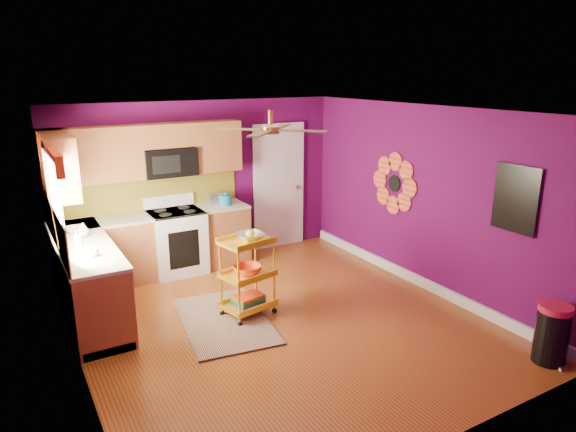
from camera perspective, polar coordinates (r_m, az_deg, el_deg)
ground at (r=6.34m, az=-0.86°, el=-11.58°), size 5.00×5.00×0.00m
room_envelope at (r=5.79m, az=-0.70°, el=2.99°), size 4.54×5.04×2.52m
lower_cabinets at (r=7.31m, az=-17.30°, el=-4.79°), size 2.81×2.31×0.94m
electric_range at (r=7.81m, az=-12.26°, el=-2.72°), size 0.76×0.66×1.13m
upper_cabinetry at (r=7.33m, az=-18.02°, el=6.27°), size 2.80×2.30×1.26m
left_window at (r=6.11m, az=-24.60°, el=3.22°), size 0.08×1.35×1.08m
panel_door at (r=8.65m, az=-1.05°, el=3.17°), size 0.95×0.11×2.15m
right_wall_art at (r=6.91m, az=16.88°, el=2.82°), size 0.04×2.74×1.04m
ceiling_fan at (r=5.84m, az=-1.93°, el=9.64°), size 1.01×1.01×0.26m
shag_rug at (r=6.38m, az=-7.11°, el=-11.43°), size 1.20×1.73×0.02m
rolling_cart at (r=6.29m, az=-4.45°, el=-6.25°), size 0.68×0.55×1.09m
trash_can at (r=6.05m, az=27.26°, el=-11.55°), size 0.37×0.39×0.64m
teal_kettle at (r=7.88m, az=-6.92°, el=1.79°), size 0.18×0.18×0.21m
toaster at (r=7.91m, az=-8.14°, el=1.85°), size 0.22×0.15×0.18m
soap_bottle_a at (r=6.53m, az=-22.42°, el=-2.26°), size 0.08×0.08×0.17m
soap_bottle_b at (r=6.83m, az=-21.79°, el=-1.43°), size 0.14×0.14×0.17m
counter_dish at (r=7.08m, az=-22.55°, el=-1.39°), size 0.26×0.26×0.06m
counter_cup at (r=6.08m, az=-20.78°, el=-3.79°), size 0.12×0.12×0.09m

